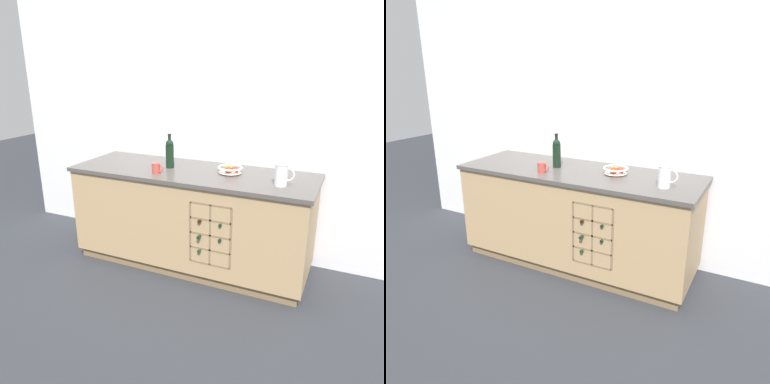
# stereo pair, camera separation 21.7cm
# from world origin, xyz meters

# --- Properties ---
(ground_plane) EXTENTS (14.00, 14.00, 0.00)m
(ground_plane) POSITION_xyz_m (0.00, 0.00, 0.00)
(ground_plane) COLOR #2D3035
(back_wall) EXTENTS (4.57, 0.06, 2.55)m
(back_wall) POSITION_xyz_m (0.00, 0.43, 1.27)
(back_wall) COLOR white
(back_wall) RESTS_ON ground_plane
(kitchen_island) EXTENTS (2.21, 0.78, 0.92)m
(kitchen_island) POSITION_xyz_m (0.00, -0.00, 0.47)
(kitchen_island) COLOR olive
(kitchen_island) RESTS_ON ground_plane
(fruit_bowl) EXTENTS (0.22, 0.22, 0.08)m
(fruit_bowl) POSITION_xyz_m (0.34, 0.05, 0.96)
(fruit_bowl) COLOR silver
(fruit_bowl) RESTS_ON kitchen_island
(white_pitcher) EXTENTS (0.16, 0.10, 0.18)m
(white_pitcher) POSITION_xyz_m (0.82, -0.11, 1.01)
(white_pitcher) COLOR white
(white_pitcher) RESTS_ON kitchen_island
(ceramic_mug) EXTENTS (0.11, 0.08, 0.09)m
(ceramic_mug) POSITION_xyz_m (-0.25, -0.20, 0.97)
(ceramic_mug) COLOR #B7473D
(ceramic_mug) RESTS_ON kitchen_island
(standing_wine_bottle) EXTENTS (0.08, 0.08, 0.31)m
(standing_wine_bottle) POSITION_xyz_m (-0.23, 0.02, 1.06)
(standing_wine_bottle) COLOR black
(standing_wine_bottle) RESTS_ON kitchen_island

